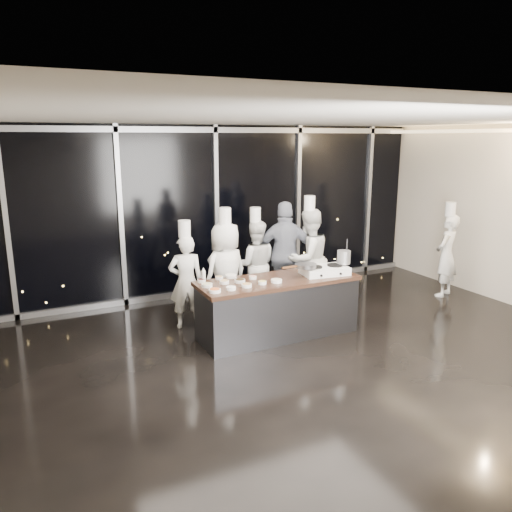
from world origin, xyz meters
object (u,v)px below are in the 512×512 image
Objects in this scene: chef_right at (308,258)px; stove at (325,270)px; chef_far_left at (186,280)px; chef_left at (226,273)px; frying_pan at (305,265)px; guest at (286,255)px; chef_side at (446,254)px; stock_pot at (344,257)px; demo_counter at (278,307)px; chef_center at (255,264)px.

stove is at bearing 60.02° from chef_right.
chef_left reaches higher than chef_far_left.
frying_pan is 1.23m from guest.
stove is 1.27× the size of frying_pan.
stove is 0.38× the size of chef_right.
stove is 1.10m from chef_right.
frying_pan is at bearing -17.27° from chef_side.
chef_left reaches higher than guest.
chef_side is (2.69, -0.60, -0.08)m from chef_right.
chef_left is at bearing 151.59° from stove.
guest reaches higher than stock_pot.
chef_side is (2.71, 0.47, -0.33)m from stock_pot.
stock_pot is 0.11× the size of guest.
chef_far_left is at bearing 155.47° from frying_pan.
frying_pan is 3.40m from chef_side.
guest is 1.05× the size of chef_side.
stock_pot is (0.66, -0.07, 0.08)m from frying_pan.
chef_side reaches higher than demo_counter.
chef_right is (0.02, 1.07, -0.25)m from stock_pot.
chef_right is at bearing 178.88° from chef_center.
chef_left is (-0.95, 0.88, -0.22)m from frying_pan.
chef_far_left reaches higher than stove.
demo_counter is 1.46m from guest.
chef_left is 1.00× the size of guest.
frying_pan is 0.31× the size of chef_left.
chef_center is at bearing 120.34° from stock_pot.
chef_far_left is 0.91× the size of guest.
stove is at bearing 131.90° from chef_center.
frying_pan is at bearing 119.47° from chef_center.
chef_right is at bearing 167.47° from chef_left.
frying_pan is 1.88m from chef_far_left.
frying_pan is 1.23m from chef_right.
guest is at bearing -38.19° from chef_right.
chef_center is at bearing 3.32° from guest.
stock_pot is at bearing -5.86° from demo_counter.
guest is at bearing -38.50° from chef_side.
chef_left reaches higher than stove.
stock_pot is 1.89m from chef_left.
demo_counter is 1.54m from chef_right.
chef_side is (3.04, 0.44, -0.15)m from stove.
frying_pan is 1.31m from chef_left.
stock_pot reaches higher than demo_counter.
guest is (1.27, 0.30, 0.10)m from chef_left.
chef_left is 1.63m from chef_right.
chef_side is at bearing -170.89° from guest.
chef_far_left is at bearing -30.79° from chef_side.
guest is 0.95× the size of chef_right.
chef_side is (4.31, -0.48, -0.04)m from chef_left.
guest is 3.15m from chef_side.
frying_pan is at bearing 161.16° from chef_far_left.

